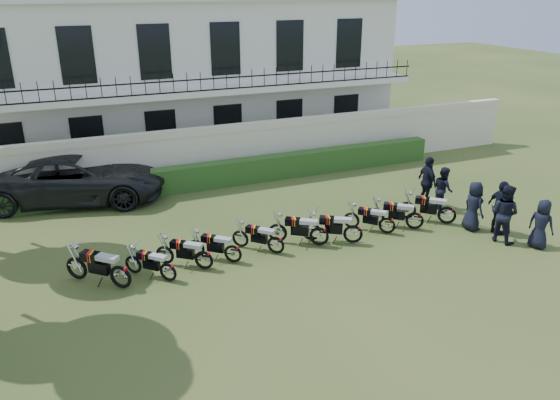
{
  "coord_description": "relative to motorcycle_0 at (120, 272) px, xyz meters",
  "views": [
    {
      "loc": [
        -5.51,
        -13.06,
        7.7
      ],
      "look_at": [
        0.74,
        2.05,
        1.19
      ],
      "focal_mm": 35.0,
      "sensor_mm": 36.0,
      "label": 1
    }
  ],
  "objects": [
    {
      "name": "officer_2",
      "position": [
        11.92,
        -1.14,
        0.39
      ],
      "size": [
        0.47,
        1.08,
        1.83
      ],
      "primitive_type": "imported",
      "rotation": [
        0.0,
        0.0,
        1.54
      ],
      "color": "black",
      "rests_on": "ground"
    },
    {
      "name": "motorcycle_8",
      "position": [
        9.57,
        0.17,
        -0.05
      ],
      "size": [
        1.53,
        1.27,
        1.03
      ],
      "rotation": [
        0.0,
        0.0,
        0.89
      ],
      "color": "black",
      "rests_on": "ground"
    },
    {
      "name": "building",
      "position": [
        4.56,
        13.52,
        3.18
      ],
      "size": [
        20.4,
        9.6,
        7.4
      ],
      "color": "silver",
      "rests_on": "ground"
    },
    {
      "name": "motorcycle_4",
      "position": [
        4.62,
        0.29,
        -0.09
      ],
      "size": [
        1.31,
        1.29,
        0.96
      ],
      "rotation": [
        0.0,
        0.0,
        0.79
      ],
      "color": "black",
      "rests_on": "ground"
    },
    {
      "name": "hedge",
      "position": [
        5.56,
        6.76,
        -0.03
      ],
      "size": [
        18.0,
        0.6,
        1.0
      ],
      "primitive_type": "cube",
      "color": "#1E4819",
      "rests_on": "ground"
    },
    {
      "name": "motorcycle_1",
      "position": [
        1.25,
        -0.11,
        -0.1
      ],
      "size": [
        1.26,
        1.26,
        0.93
      ],
      "rotation": [
        0.0,
        0.0,
        0.78
      ],
      "color": "black",
      "rests_on": "ground"
    },
    {
      "name": "officer_4",
      "position": [
        11.51,
        1.23,
        0.29
      ],
      "size": [
        0.81,
        0.93,
        1.63
      ],
      "primitive_type": "imported",
      "rotation": [
        0.0,
        0.0,
        1.29
      ],
      "color": "black",
      "rests_on": "ground"
    },
    {
      "name": "motorcycle_2",
      "position": [
        2.35,
        0.18,
        -0.08
      ],
      "size": [
        1.48,
        1.17,
        0.98
      ],
      "rotation": [
        0.0,
        0.0,
        0.91
      ],
      "color": "black",
      "rests_on": "ground"
    },
    {
      "name": "officer_3",
      "position": [
        11.36,
        -0.53,
        0.31
      ],
      "size": [
        0.56,
        0.84,
        1.68
      ],
      "primitive_type": "imported",
      "rotation": [
        0.0,
        0.0,
        1.54
      ],
      "color": "black",
      "rests_on": "ground"
    },
    {
      "name": "motorcycle_3",
      "position": [
        3.24,
        0.25,
        -0.09
      ],
      "size": [
        1.39,
        1.19,
        0.95
      ],
      "rotation": [
        0.0,
        0.0,
        0.87
      ],
      "color": "black",
      "rests_on": "ground"
    },
    {
      "name": "officer_0",
      "position": [
        12.36,
        -2.4,
        0.26
      ],
      "size": [
        0.73,
        0.9,
        1.59
      ],
      "primitive_type": "imported",
      "rotation": [
        0.0,
        0.0,
        1.9
      ],
      "color": "black",
      "rests_on": "ground"
    },
    {
      "name": "officer_1",
      "position": [
        11.63,
        -1.59,
        0.43
      ],
      "size": [
        0.99,
        1.11,
        1.91
      ],
      "primitive_type": "imported",
      "rotation": [
        0.0,
        0.0,
        1.91
      ],
      "color": "black",
      "rests_on": "ground"
    },
    {
      "name": "officer_5",
      "position": [
        11.21,
        1.78,
        0.42
      ],
      "size": [
        0.56,
        1.15,
        1.89
      ],
      "primitive_type": "imported",
      "rotation": [
        0.0,
        0.0,
        1.48
      ],
      "color": "black",
      "rests_on": "ground"
    },
    {
      "name": "motorcycle_9",
      "position": [
        10.85,
        0.11,
        -0.03
      ],
      "size": [
        1.51,
        1.4,
        1.07
      ],
      "rotation": [
        0.0,
        0.0,
        0.83
      ],
      "color": "black",
      "rests_on": "ground"
    },
    {
      "name": "motorcycle_5",
      "position": [
        6.08,
        0.28,
        -0.04
      ],
      "size": [
        1.66,
        1.17,
        1.06
      ],
      "rotation": [
        0.0,
        0.0,
        0.98
      ],
      "color": "black",
      "rests_on": "ground"
    },
    {
      "name": "suv",
      "position": [
        -0.64,
        7.27,
        0.37
      ],
      "size": [
        7.02,
        4.47,
        1.8
      ],
      "primitive_type": "imported",
      "rotation": [
        0.0,
        0.0,
        1.33
      ],
      "color": "black",
      "rests_on": "ground"
    },
    {
      "name": "motorcycle_7",
      "position": [
        8.53,
        0.23,
        -0.09
      ],
      "size": [
        1.33,
        1.28,
        0.96
      ],
      "rotation": [
        0.0,
        0.0,
        0.81
      ],
      "color": "black",
      "rests_on": "ground"
    },
    {
      "name": "motorcycle_0",
      "position": [
        0.0,
        0.0,
        0.0
      ],
      "size": [
        1.62,
        1.49,
        1.15
      ],
      "rotation": [
        0.0,
        0.0,
        0.83
      ],
      "color": "black",
      "rests_on": "ground"
    },
    {
      "name": "motorcycle_6",
      "position": [
        7.14,
        0.02,
        -0.04
      ],
      "size": [
        1.7,
        1.09,
        1.06
      ],
      "rotation": [
        0.0,
        0.0,
        1.02
      ],
      "color": "black",
      "rests_on": "ground"
    },
    {
      "name": "perimeter_wall",
      "position": [
        4.56,
        7.56,
        0.64
      ],
      "size": [
        30.0,
        0.35,
        2.3
      ],
      "color": "beige",
      "rests_on": "ground"
    },
    {
      "name": "ground",
      "position": [
        4.56,
        -0.44,
        -0.53
      ],
      "size": [
        100.0,
        100.0,
        0.0
      ],
      "primitive_type": "plane",
      "color": "#30491D",
      "rests_on": "ground"
    }
  ]
}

